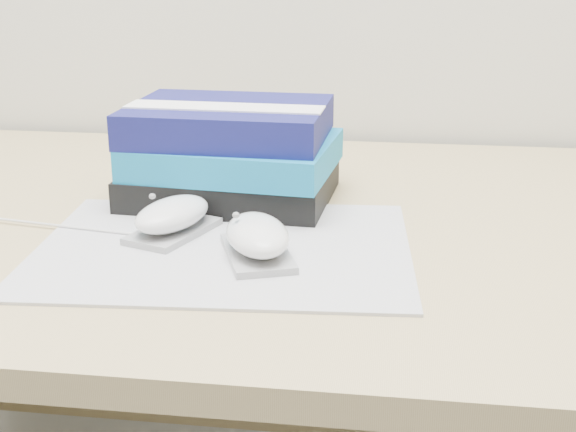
# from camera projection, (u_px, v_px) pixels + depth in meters

# --- Properties ---
(desk) EXTENTS (1.60, 0.80, 0.73)m
(desk) POSITION_uv_depth(u_px,v_px,m) (373.00, 367.00, 1.09)
(desk) COLOR tan
(desk) RESTS_ON ground
(mousepad) EXTENTS (0.42, 0.34, 0.00)m
(mousepad) POSITION_uv_depth(u_px,v_px,m) (224.00, 248.00, 0.86)
(mousepad) COLOR #92929A
(mousepad) RESTS_ON desk
(mouse_rear) EXTENTS (0.10, 0.13, 0.05)m
(mouse_rear) POSITION_uv_depth(u_px,v_px,m) (172.00, 217.00, 0.89)
(mouse_rear) COLOR #949497
(mouse_rear) RESTS_ON mousepad
(mouse_front) EXTENTS (0.10, 0.13, 0.05)m
(mouse_front) POSITION_uv_depth(u_px,v_px,m) (257.00, 238.00, 0.83)
(mouse_front) COLOR #969699
(mouse_front) RESTS_ON mousepad
(usb_cable) EXTENTS (0.24, 0.04, 0.00)m
(usb_cable) POSITION_uv_depth(u_px,v_px,m) (69.00, 227.00, 0.92)
(usb_cable) COLOR silver
(usb_cable) RESTS_ON mousepad
(book_stack) EXTENTS (0.27, 0.22, 0.12)m
(book_stack) POSITION_uv_depth(u_px,v_px,m) (232.00, 153.00, 1.02)
(book_stack) COLOR black
(book_stack) RESTS_ON desk
(pouch) EXTENTS (0.13, 0.10, 0.11)m
(pouch) POSITION_uv_depth(u_px,v_px,m) (250.00, 150.00, 1.06)
(pouch) COLOR black
(pouch) RESTS_ON desk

